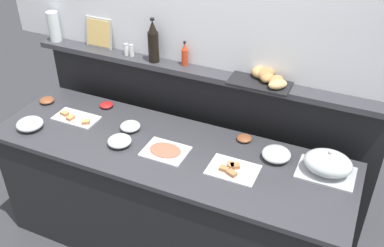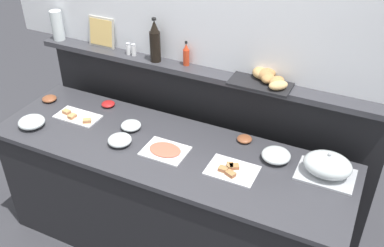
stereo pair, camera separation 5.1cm
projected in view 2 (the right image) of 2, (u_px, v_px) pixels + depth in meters
The scene contains 21 objects.
ground_plane at pixel (203, 194), 3.80m from camera, with size 12.00×12.00×0.00m, color #38383D.
buffet_counter at pixel (169, 199), 3.10m from camera, with size 2.40×0.74×0.90m.
back_ledge_unit at pixel (202, 135), 3.39m from camera, with size 2.58×0.22×1.26m.
sandwich_platter_front at pixel (231, 170), 2.65m from camera, with size 0.30×0.22×0.04m.
sandwich_platter_rear at pixel (77, 117), 3.15m from camera, with size 0.32×0.17×0.04m.
cold_cuts_platter at pixel (165, 150), 2.81m from camera, with size 0.28×0.22×0.02m.
serving_cloche at pixel (327, 166), 2.58m from camera, with size 0.34×0.24×0.17m.
glass_bowl_large at pixel (32, 122), 3.04m from camera, with size 0.18×0.18×0.07m.
glass_bowl_medium at pixel (131, 126), 3.02m from camera, with size 0.14×0.14×0.06m.
glass_bowl_small at pixel (120, 140), 2.87m from camera, with size 0.16×0.16×0.06m.
glass_bowl_extra at pixel (276, 156), 2.73m from camera, with size 0.18×0.18×0.07m.
condiment_bowl_teal at pixel (49, 99), 3.34m from camera, with size 0.11×0.11×0.04m, color brown.
condiment_bowl_cream at pixel (108, 104), 3.28m from camera, with size 0.10×0.10×0.03m, color red.
condiment_bowl_dark at pixel (245, 139), 2.90m from camera, with size 0.10×0.10×0.03m, color brown.
hot_sauce_bottle at pixel (186, 55), 3.02m from camera, with size 0.04×0.04×0.18m.
wine_bottle_dark at pixel (155, 42), 3.04m from camera, with size 0.08×0.08×0.32m.
salt_shaker at pixel (128, 49), 3.18m from camera, with size 0.03×0.03×0.09m.
pepper_shaker at pixel (134, 50), 3.17m from camera, with size 0.03×0.03×0.09m.
bread_basket at pixel (267, 78), 2.82m from camera, with size 0.40×0.27×0.08m.
framed_picture at pixel (101, 32), 3.27m from camera, with size 0.22×0.05×0.22m.
water_carafe at pixel (57, 25), 3.38m from camera, with size 0.09×0.09×0.23m, color silver.
Camera 2 is at (1.14, -1.99, 2.61)m, focal length 41.16 mm.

